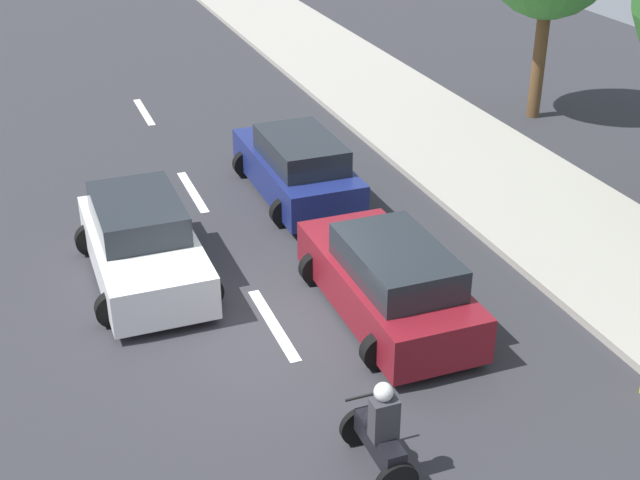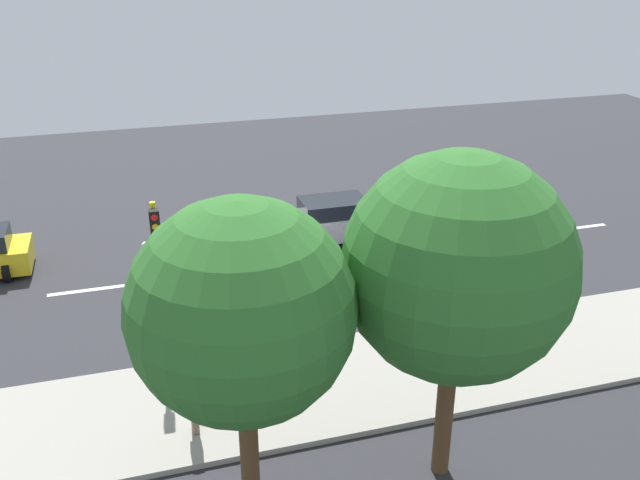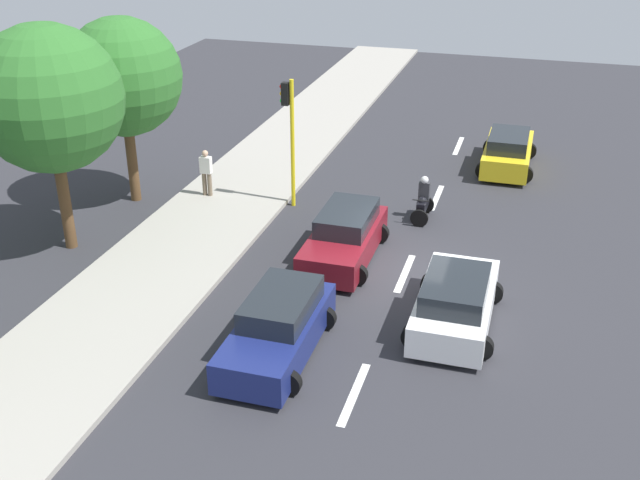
% 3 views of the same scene
% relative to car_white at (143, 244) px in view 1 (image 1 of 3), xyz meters
% --- Properties ---
extents(ground_plane, '(40.00, 60.00, 0.10)m').
position_rel_car_white_xyz_m(ground_plane, '(1.76, -2.45, -0.76)').
color(ground_plane, '#2D2D33').
extents(sidewalk, '(4.00, 60.00, 0.15)m').
position_rel_car_white_xyz_m(sidewalk, '(8.76, -2.45, -0.64)').
color(sidewalk, '#9E998E').
rests_on(sidewalk, ground).
extents(lane_stripe_mid, '(0.20, 2.40, 0.01)m').
position_rel_car_white_xyz_m(lane_stripe_mid, '(1.76, -2.45, -0.71)').
color(lane_stripe_mid, white).
rests_on(lane_stripe_mid, ground).
extents(lane_stripe_south, '(0.20, 2.40, 0.01)m').
position_rel_car_white_xyz_m(lane_stripe_south, '(1.76, 3.55, -0.71)').
color(lane_stripe_south, white).
rests_on(lane_stripe_south, ground).
extents(lane_stripe_far_south, '(0.20, 2.40, 0.01)m').
position_rel_car_white_xyz_m(lane_stripe_far_south, '(1.76, 9.55, -0.71)').
color(lane_stripe_far_south, white).
rests_on(lane_stripe_far_south, ground).
extents(car_white, '(2.26, 4.22, 1.52)m').
position_rel_car_white_xyz_m(car_white, '(0.00, 0.00, 0.00)').
color(car_white, white).
rests_on(car_white, ground).
extents(car_maroon, '(2.17, 4.36, 1.52)m').
position_rel_car_white_xyz_m(car_maroon, '(3.73, -2.90, -0.00)').
color(car_maroon, maroon).
rests_on(car_maroon, ground).
extents(car_dark_blue, '(2.15, 4.35, 1.52)m').
position_rel_car_white_xyz_m(car_dark_blue, '(3.95, 2.48, -0.00)').
color(car_dark_blue, navy).
rests_on(car_dark_blue, ground).
extents(motorcycle, '(0.60, 1.30, 1.53)m').
position_rel_car_white_xyz_m(motorcycle, '(1.95, -6.45, -0.07)').
color(motorcycle, black).
rests_on(motorcycle, ground).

